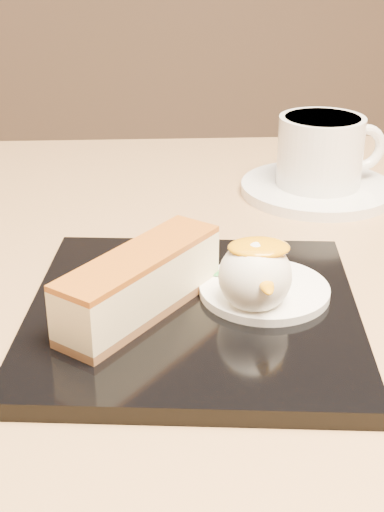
{
  "coord_description": "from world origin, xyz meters",
  "views": [
    {
      "loc": [
        -0.02,
        -0.45,
        0.97
      ],
      "look_at": [
        0.0,
        -0.02,
        0.76
      ],
      "focal_mm": 50.0,
      "sensor_mm": 36.0,
      "label": 1
    }
  ],
  "objects": [
    {
      "name": "table",
      "position": [
        0.0,
        0.0,
        0.56
      ],
      "size": [
        0.8,
        0.8,
        0.72
      ],
      "color": "black",
      "rests_on": "ground"
    },
    {
      "name": "dessert_plate",
      "position": [
        0.0,
        -0.04,
        0.73
      ],
      "size": [
        0.24,
        0.24,
        0.01
      ],
      "primitive_type": "cube",
      "rotation": [
        0.0,
        0.0,
        -0.09
      ],
      "color": "black",
      "rests_on": "table"
    },
    {
      "name": "ice_cream_scoop",
      "position": [
        0.04,
        -0.04,
        0.76
      ],
      "size": [
        0.05,
        0.05,
        0.05
      ],
      "primitive_type": "sphere",
      "color": "white",
      "rests_on": "cream_smear"
    },
    {
      "name": "cream_smear",
      "position": [
        0.05,
        -0.02,
        0.73
      ],
      "size": [
        0.09,
        0.09,
        0.01
      ],
      "primitive_type": "cylinder",
      "color": "white",
      "rests_on": "dessert_plate"
    },
    {
      "name": "mint_sprig",
      "position": [
        0.02,
        0.0,
        0.74
      ],
      "size": [
        0.03,
        0.02,
        0.0
      ],
      "color": "#2D8B38",
      "rests_on": "cream_smear"
    },
    {
      "name": "saucer",
      "position": [
        0.14,
        0.2,
        0.72
      ],
      "size": [
        0.15,
        0.15,
        0.01
      ],
      "primitive_type": "cylinder",
      "color": "white",
      "rests_on": "table"
    },
    {
      "name": "mango_sauce",
      "position": [
        0.05,
        -0.04,
        0.78
      ],
      "size": [
        0.04,
        0.03,
        0.01
      ],
      "primitive_type": "ellipsoid",
      "color": "orange",
      "rests_on": "ice_cream_scoop"
    },
    {
      "name": "coffee_cup",
      "position": [
        0.14,
        0.2,
        0.76
      ],
      "size": [
        0.11,
        0.08,
        0.07
      ],
      "rotation": [
        0.0,
        0.0,
        0.19
      ],
      "color": "white",
      "rests_on": "saucer"
    },
    {
      "name": "cheesecake",
      "position": [
        -0.03,
        -0.04,
        0.75
      ],
      "size": [
        0.11,
        0.13,
        0.04
      ],
      "rotation": [
        0.0,
        0.0,
        0.91
      ],
      "color": "brown",
      "rests_on": "dessert_plate"
    }
  ]
}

